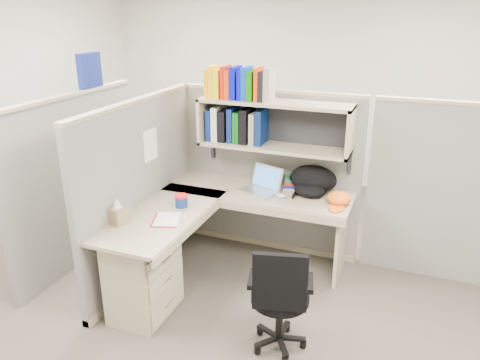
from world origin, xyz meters
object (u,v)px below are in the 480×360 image
at_px(laptop, 259,180).
at_px(backpack, 312,181).
at_px(desk, 177,253).
at_px(task_chair, 279,314).
at_px(snack_canister, 181,201).

xyz_separation_m(laptop, backpack, (0.46, 0.13, 0.01)).
height_order(desk, task_chair, task_chair).
relative_size(laptop, task_chair, 0.38).
height_order(desk, backpack, backpack).
relative_size(desk, backpack, 4.02).
bearing_deg(backpack, snack_canister, -132.92).
distance_m(desk, task_chair, 1.03).
bearing_deg(desk, laptop, 62.85).
bearing_deg(task_chair, laptop, 115.85).
relative_size(laptop, snack_canister, 3.00).
xyz_separation_m(backpack, snack_canister, (-0.97, -0.69, -0.07)).
xyz_separation_m(laptop, task_chair, (0.55, -1.14, -0.54)).
bearing_deg(laptop, task_chair, -42.96).
bearing_deg(task_chair, desk, 162.72).
xyz_separation_m(snack_canister, task_chair, (1.06, -0.58, -0.48)).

